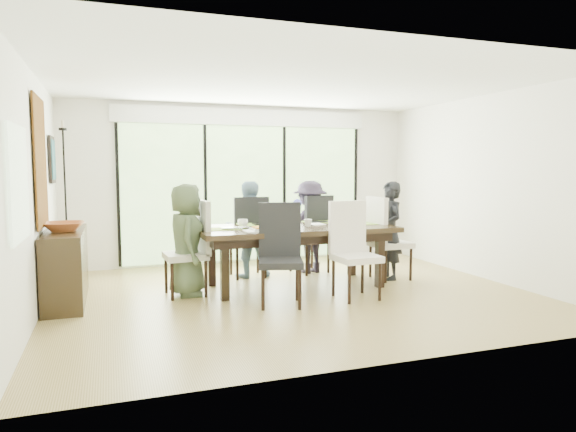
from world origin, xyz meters
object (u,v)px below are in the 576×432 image
object	(u,v)px
chair_near_left	(281,254)
laptop	(236,228)
person_right_end	(390,231)
table_top	(295,229)
chair_right_end	(391,238)
cup_b	(308,223)
person_far_right	(310,227)
bowl	(64,227)
chair_far_left	(248,236)
cup_a	(243,223)
chair_far_right	(309,233)
person_left_end	(187,240)
cup_c	(345,220)
chair_left_end	(185,248)
vase	(297,221)
chair_near_right	(357,250)
sideboard	(66,266)
person_far_left	(248,229)

from	to	relation	value
chair_near_left	laptop	xyz separation A→B (m)	(-0.35, 0.77, 0.24)
person_right_end	chair_near_left	bearing A→B (deg)	-61.49
table_top	chair_right_end	xyz separation A→B (m)	(1.50, -0.00, -0.19)
cup_b	chair_near_left	bearing A→B (deg)	-130.17
person_far_right	bowl	size ratio (longest dim) A/B	3.10
person_right_end	person_far_right	size ratio (longest dim) A/B	1.00
chair_far_left	cup_a	size ratio (longest dim) A/B	8.87
chair_far_right	person_far_right	size ratio (longest dim) A/B	0.85
person_left_end	cup_c	bearing A→B (deg)	-83.32
laptop	person_far_right	bearing A→B (deg)	33.39
person_right_end	table_top	bearing A→B (deg)	-85.21
chair_far_left	chair_left_end	bearing A→B (deg)	39.60
person_far_right	bowl	bearing A→B (deg)	0.94
vase	cup_c	size ratio (longest dim) A/B	0.97
vase	laptop	world-z (taller)	vase
chair_near_right	person_left_end	size ratio (longest dim) A/B	0.85
person_far_right	cup_c	world-z (taller)	person_far_right
person_far_right	vase	world-z (taller)	person_far_right
chair_far_right	cup_c	distance (m)	0.84
cup_c	sideboard	bearing A→B (deg)	179.10
chair_far_right	sideboard	xyz separation A→B (m)	(-3.47, -0.69, -0.17)
person_right_end	cup_c	size ratio (longest dim) A/B	10.40
cup_c	person_far_right	bearing A→B (deg)	108.90
person_right_end	person_far_left	size ratio (longest dim) A/B	1.00
person_right_end	person_far_left	bearing A→B (deg)	-108.48
table_top	chair_near_right	size ratio (longest dim) A/B	2.18
chair_near_right	cup_b	size ratio (longest dim) A/B	11.00
person_left_end	chair_near_left	bearing A→B (deg)	-127.43
chair_near_left	cup_b	distance (m)	1.04
person_left_end	bowl	world-z (taller)	person_left_end
chair_far_left	person_left_end	world-z (taller)	person_left_end
chair_right_end	cup_a	distance (m)	2.22
chair_far_right	chair_near_left	distance (m)	2.02
laptop	cup_b	distance (m)	1.00
person_right_end	cup_b	size ratio (longest dim) A/B	12.90
person_far_left	cup_b	bearing A→B (deg)	123.74
chair_near_left	sideboard	xyz separation A→B (m)	(-2.42, 1.03, -0.17)
bowl	person_far_right	bearing A→B (deg)	12.52
chair_right_end	person_left_end	xyz separation A→B (m)	(-2.98, -0.00, 0.11)
chair_right_end	person_left_end	bearing A→B (deg)	88.11
person_far_right	table_top	bearing A→B (deg)	44.89
cup_b	chair_right_end	bearing A→B (deg)	4.24
laptop	bowl	bearing A→B (deg)	175.42
chair_near_right	chair_far_left	bearing A→B (deg)	116.38
chair_far_right	person_left_end	bearing A→B (deg)	7.38
chair_near_left	vase	xyz separation A→B (m)	(0.55, 0.92, 0.29)
table_top	chair_right_end	distance (m)	1.51
chair_far_left	chair_near_right	bearing A→B (deg)	119.52
person_far_left	chair_far_right	bearing A→B (deg)	-177.95
person_left_end	chair_near_right	bearing A→B (deg)	-109.55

